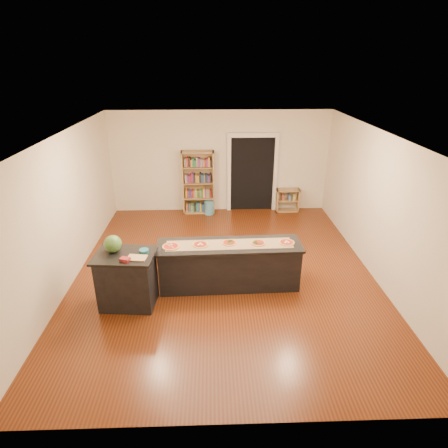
{
  "coord_description": "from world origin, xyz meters",
  "views": [
    {
      "loc": [
        -0.23,
        -6.63,
        4.06
      ],
      "look_at": [
        0.0,
        0.2,
        1.0
      ],
      "focal_mm": 30.0,
      "sensor_mm": 36.0,
      "label": 1
    }
  ],
  "objects_px": {
    "kitchen_island": "(229,265)",
    "waste_bin": "(209,208)",
    "watermelon": "(113,244)",
    "bookshelf": "(198,183)",
    "low_shelf": "(287,200)",
    "side_counter": "(127,279)"
  },
  "relations": [
    {
      "from": "bookshelf",
      "to": "waste_bin",
      "type": "distance_m",
      "value": 0.76
    },
    {
      "from": "waste_bin",
      "to": "low_shelf",
      "type": "bearing_deg",
      "value": 4.02
    },
    {
      "from": "side_counter",
      "to": "watermelon",
      "type": "height_order",
      "value": "watermelon"
    },
    {
      "from": "waste_bin",
      "to": "watermelon",
      "type": "relative_size",
      "value": 1.28
    },
    {
      "from": "low_shelf",
      "to": "watermelon",
      "type": "distance_m",
      "value": 5.77
    },
    {
      "from": "side_counter",
      "to": "bookshelf",
      "type": "bearing_deg",
      "value": 80.07
    },
    {
      "from": "kitchen_island",
      "to": "waste_bin",
      "type": "height_order",
      "value": "kitchen_island"
    },
    {
      "from": "bookshelf",
      "to": "waste_bin",
      "type": "relative_size",
      "value": 4.6
    },
    {
      "from": "watermelon",
      "to": "kitchen_island",
      "type": "bearing_deg",
      "value": 11.95
    },
    {
      "from": "low_shelf",
      "to": "waste_bin",
      "type": "height_order",
      "value": "low_shelf"
    },
    {
      "from": "side_counter",
      "to": "bookshelf",
      "type": "height_order",
      "value": "bookshelf"
    },
    {
      "from": "waste_bin",
      "to": "watermelon",
      "type": "xyz_separation_m",
      "value": [
        -1.62,
        -4.05,
        0.96
      ]
    },
    {
      "from": "low_shelf",
      "to": "kitchen_island",
      "type": "bearing_deg",
      "value": -115.95
    },
    {
      "from": "low_shelf",
      "to": "watermelon",
      "type": "relative_size",
      "value": 2.19
    },
    {
      "from": "bookshelf",
      "to": "waste_bin",
      "type": "xyz_separation_m",
      "value": [
        0.29,
        -0.14,
        -0.69
      ]
    },
    {
      "from": "bookshelf",
      "to": "watermelon",
      "type": "height_order",
      "value": "bookshelf"
    },
    {
      "from": "kitchen_island",
      "to": "side_counter",
      "type": "height_order",
      "value": "side_counter"
    },
    {
      "from": "kitchen_island",
      "to": "waste_bin",
      "type": "bearing_deg",
      "value": 94.52
    },
    {
      "from": "side_counter",
      "to": "kitchen_island",
      "type": "bearing_deg",
      "value": 21.11
    },
    {
      "from": "side_counter",
      "to": "watermelon",
      "type": "xyz_separation_m",
      "value": [
        -0.2,
        0.11,
        0.65
      ]
    },
    {
      "from": "kitchen_island",
      "to": "waste_bin",
      "type": "relative_size",
      "value": 7.03
    },
    {
      "from": "waste_bin",
      "to": "side_counter",
      "type": "bearing_deg",
      "value": -108.81
    }
  ]
}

